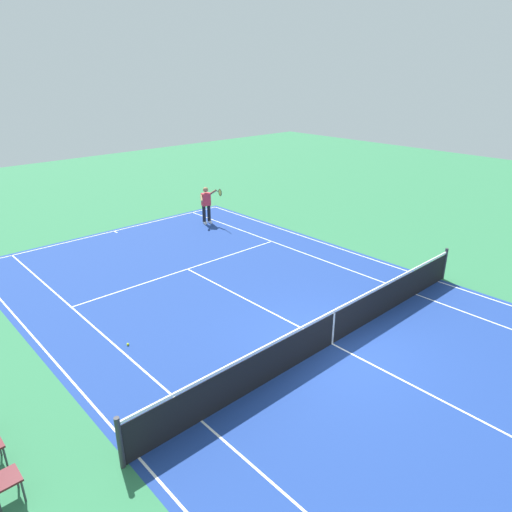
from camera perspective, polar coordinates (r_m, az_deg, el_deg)
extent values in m
plane|color=#2D7247|center=(12.16, 9.30, -10.60)|extent=(60.00, 60.00, 0.00)
cube|color=navy|center=(12.16, 9.30, -10.59)|extent=(24.20, 11.40, 0.00)
cube|color=white|center=(20.87, -17.06, 2.95)|extent=(0.05, 11.00, 0.01)
cube|color=white|center=(16.40, 21.44, -2.91)|extent=(23.80, 0.05, 0.01)
cube|color=white|center=(9.36, -14.25, -22.86)|extent=(23.80, 0.05, 0.01)
cube|color=white|center=(15.25, 19.04, -4.46)|extent=(23.80, 0.05, 0.01)
cube|color=white|center=(9.85, -6.78, -19.45)|extent=(23.80, 0.05, 0.01)
cube|color=white|center=(16.35, -8.43, -1.59)|extent=(0.05, 8.22, 0.01)
cube|color=white|center=(12.16, 9.30, -10.58)|extent=(12.80, 0.05, 0.01)
cube|color=white|center=(20.74, -16.87, 2.85)|extent=(0.30, 0.05, 0.01)
cylinder|color=#2D2D33|center=(16.45, 22.17, -0.90)|extent=(0.10, 0.10, 1.08)
cylinder|color=#2D2D33|center=(8.90, -16.39, -21.17)|extent=(0.10, 0.10, 1.08)
cube|color=black|center=(11.93, 9.43, -8.81)|extent=(0.02, 11.60, 0.88)
cube|color=white|center=(11.68, 9.58, -6.67)|extent=(0.04, 11.60, 0.06)
cube|color=white|center=(11.93, 9.43, -8.81)|extent=(0.04, 0.06, 0.88)
cylinder|color=black|center=(20.98, -6.41, 5.19)|extent=(0.15, 0.15, 0.74)
cube|color=white|center=(21.05, -6.29, 4.09)|extent=(0.30, 0.17, 0.09)
cylinder|color=black|center=(21.07, -5.81, 5.29)|extent=(0.15, 0.15, 0.74)
cube|color=white|center=(21.14, -5.70, 4.20)|extent=(0.30, 0.17, 0.09)
cube|color=#E03342|center=(20.85, -6.18, 6.95)|extent=(0.32, 0.42, 0.56)
sphere|color=#9E704C|center=(20.74, -6.23, 8.11)|extent=(0.23, 0.23, 0.23)
cylinder|color=#9E704C|center=(20.55, -6.72, 7.08)|extent=(0.39, 0.29, 0.26)
cylinder|color=#9E704C|center=(20.71, -5.30, 7.83)|extent=(0.42, 0.13, 0.30)
cylinder|color=#232326|center=(20.43, -4.79, 7.96)|extent=(0.28, 0.10, 0.04)
torus|color=#232326|center=(20.18, -4.44, 7.79)|extent=(0.31, 0.09, 0.31)
cylinder|color=#C6D84C|center=(20.18, -4.44, 7.79)|extent=(0.26, 0.07, 0.27)
sphere|color=#CCE01E|center=(12.36, -15.48, -10.42)|extent=(0.07, 0.07, 0.07)
cylinder|color=#38383D|center=(9.40, -27.40, -23.01)|extent=(0.04, 0.04, 0.44)
cylinder|color=#38383D|center=(9.14, -26.70, -24.40)|extent=(0.04, 0.04, 0.44)
cube|color=#56191E|center=(9.09, -28.50, -22.98)|extent=(0.44, 0.44, 0.04)
cylinder|color=#38383D|center=(9.84, -28.45, -20.90)|extent=(0.04, 0.04, 0.44)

